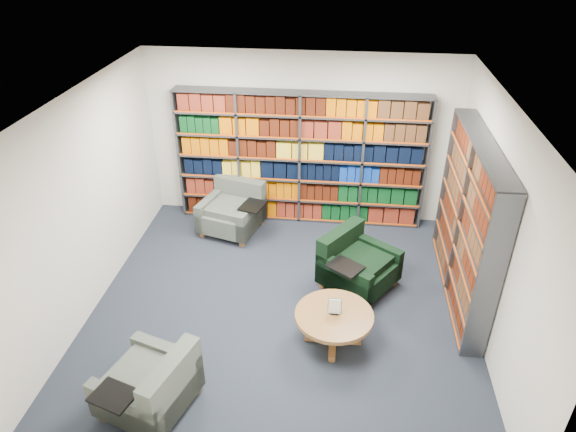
# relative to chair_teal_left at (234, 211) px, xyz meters

# --- Properties ---
(room_shell) EXTENTS (5.02, 5.02, 2.82)m
(room_shell) POSITION_rel_chair_teal_left_xyz_m (1.04, -1.88, 1.08)
(room_shell) COLOR #18202D
(room_shell) RESTS_ON ground
(bookshelf_back) EXTENTS (4.00, 0.28, 2.20)m
(bookshelf_back) POSITION_rel_chair_teal_left_xyz_m (1.04, 0.46, 0.78)
(bookshelf_back) COLOR #47494F
(bookshelf_back) RESTS_ON ground
(bookshelf_right) EXTENTS (0.28, 2.50, 2.20)m
(bookshelf_right) POSITION_rel_chair_teal_left_xyz_m (3.38, -1.28, 0.78)
(bookshelf_right) COLOR #47494F
(bookshelf_right) RESTS_ON ground
(chair_teal_left) EXTENTS (1.15, 1.08, 0.80)m
(chair_teal_left) POSITION_rel_chair_teal_left_xyz_m (0.00, 0.00, 0.00)
(chair_teal_left) COLOR #0C2733
(chair_teal_left) RESTS_ON ground
(chair_green_right) EXTENTS (1.22, 1.24, 0.80)m
(chair_green_right) POSITION_rel_chair_teal_left_xyz_m (1.97, -1.28, -0.00)
(chair_green_right) COLOR black
(chair_green_right) RESTS_ON ground
(chair_teal_front) EXTENTS (1.06, 1.12, 0.77)m
(chair_teal_front) POSITION_rel_chair_teal_left_xyz_m (-0.09, -3.68, -0.01)
(chair_teal_front) COLOR #0C2733
(chair_teal_front) RESTS_ON ground
(coffee_table) EXTENTS (0.94, 0.94, 0.66)m
(coffee_table) POSITION_rel_chair_teal_left_xyz_m (1.73, -2.48, 0.03)
(coffee_table) COLOR #995535
(coffee_table) RESTS_ON ground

